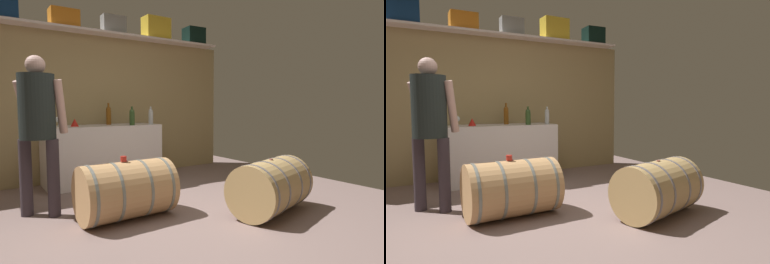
# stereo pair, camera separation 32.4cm
# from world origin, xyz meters

# --- Properties ---
(ground_plane) EXTENTS (6.05, 8.23, 0.02)m
(ground_plane) POSITION_xyz_m (0.00, 0.63, -0.01)
(ground_plane) COLOR gray
(back_wall_panel) EXTENTS (4.85, 0.10, 2.20)m
(back_wall_panel) POSITION_xyz_m (0.00, 2.51, 1.10)
(back_wall_panel) COLOR #9E8759
(back_wall_panel) RESTS_ON ground
(high_shelf_board) EXTENTS (4.47, 0.40, 0.03)m
(high_shelf_board) POSITION_xyz_m (0.00, 2.36, 2.21)
(high_shelf_board) COLOR silver
(high_shelf_board) RESTS_ON back_wall_panel
(toolcase_navy) EXTENTS (0.41, 0.27, 0.35)m
(toolcase_navy) POSITION_xyz_m (-1.13, 2.36, 2.40)
(toolcase_navy) COLOR navy
(toolcase_navy) RESTS_ON high_shelf_board
(toolcase_orange) EXTENTS (0.39, 0.27, 0.25)m
(toolcase_orange) POSITION_xyz_m (-0.35, 2.36, 2.36)
(toolcase_orange) COLOR orange
(toolcase_orange) RESTS_ON high_shelf_board
(toolcase_grey) EXTENTS (0.36, 0.22, 0.27)m
(toolcase_grey) POSITION_xyz_m (0.38, 2.36, 2.37)
(toolcase_grey) COLOR gray
(toolcase_grey) RESTS_ON high_shelf_board
(toolcase_yellow) EXTENTS (0.43, 0.27, 0.36)m
(toolcase_yellow) POSITION_xyz_m (1.12, 2.36, 2.41)
(toolcase_yellow) COLOR yellow
(toolcase_yellow) RESTS_ON high_shelf_board
(toolcase_black) EXTENTS (0.36, 0.32, 0.29)m
(toolcase_black) POSITION_xyz_m (1.89, 2.36, 2.38)
(toolcase_black) COLOR black
(toolcase_black) RESTS_ON high_shelf_board
(work_cabinet) EXTENTS (1.63, 0.63, 0.85)m
(work_cabinet) POSITION_xyz_m (0.10, 2.14, 0.42)
(work_cabinet) COLOR silver
(work_cabinet) RESTS_ON ground
(wine_bottle_clear) EXTENTS (0.07, 0.07, 0.27)m
(wine_bottle_clear) POSITION_xyz_m (0.78, 1.93, 0.97)
(wine_bottle_clear) COLOR #B6BCC0
(wine_bottle_clear) RESTS_ON work_cabinet
(wine_bottle_green) EXTENTS (0.08, 0.08, 0.28)m
(wine_bottle_green) POSITION_xyz_m (0.46, 1.91, 0.97)
(wine_bottle_green) COLOR #324F26
(wine_bottle_green) RESTS_ON work_cabinet
(wine_bottle_amber) EXTENTS (0.07, 0.07, 0.33)m
(wine_bottle_amber) POSITION_xyz_m (0.22, 2.23, 0.99)
(wine_bottle_amber) COLOR brown
(wine_bottle_amber) RESTS_ON work_cabinet
(wine_glass) EXTENTS (0.08, 0.08, 0.14)m
(wine_glass) POSITION_xyz_m (-0.50, 2.22, 0.94)
(wine_glass) COLOR white
(wine_glass) RESTS_ON work_cabinet
(red_funnel) EXTENTS (0.11, 0.11, 0.11)m
(red_funnel) POSITION_xyz_m (-0.32, 2.09, 0.90)
(red_funnel) COLOR red
(red_funnel) RESTS_ON work_cabinet
(wine_barrel_near) EXTENTS (0.93, 0.60, 0.59)m
(wine_barrel_near) POSITION_xyz_m (-0.24, 0.50, 0.29)
(wine_barrel_near) COLOR tan
(wine_barrel_near) RESTS_ON ground
(wine_barrel_far) EXTENTS (1.03, 0.78, 0.58)m
(wine_barrel_far) POSITION_xyz_m (1.07, -0.22, 0.29)
(wine_barrel_far) COLOR tan
(wine_barrel_far) RESTS_ON ground
(tasting_cup) EXTENTS (0.06, 0.06, 0.05)m
(tasting_cup) POSITION_xyz_m (-0.27, 0.50, 0.61)
(tasting_cup) COLOR red
(tasting_cup) RESTS_ON wine_barrel_near
(winemaker_pouring) EXTENTS (0.52, 0.51, 1.63)m
(winemaker_pouring) POSITION_xyz_m (-0.94, 1.07, 1.00)
(winemaker_pouring) COLOR #352B32
(winemaker_pouring) RESTS_ON ground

